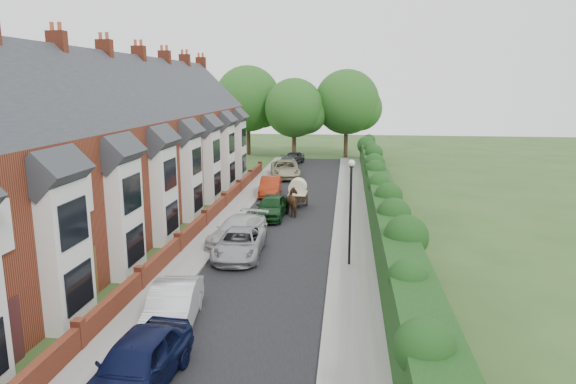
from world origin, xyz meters
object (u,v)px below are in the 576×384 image
object	(u,v)px
horse_cart	(298,191)
car_black	(293,158)
car_white	(238,231)
car_silver_b	(240,243)
car_navy	(137,364)
car_grey	(287,165)
car_green	(272,207)
car_red	(270,186)
car_silver_a	(173,306)
car_beige	(285,169)
lamppost	(351,199)
horse	(294,202)

from	to	relation	value
horse_cart	car_black	bearing A→B (deg)	97.01
car_white	horse_cart	world-z (taller)	horse_cart
car_silver_b	horse_cart	distance (m)	11.05
car_navy	car_black	bearing A→B (deg)	94.34
car_grey	car_green	bearing A→B (deg)	-87.33
car_silver_b	car_black	size ratio (longest dim) A/B	1.22
car_white	car_red	size ratio (longest dim) A/B	1.13
car_green	car_red	xyz separation A→B (m)	(-1.12, 6.86, -0.03)
car_navy	car_black	world-z (taller)	car_navy
car_silver_a	car_beige	xyz separation A→B (m)	(0.37, 30.33, 0.05)
car_silver_b	car_grey	bearing A→B (deg)	89.43
car_white	car_green	size ratio (longest dim) A/B	1.11
lamppost	car_silver_a	bearing A→B (deg)	-132.27
car_navy	car_white	distance (m)	13.86
lamppost	car_green	xyz separation A→B (m)	(-5.00, 8.60, -2.54)
car_red	car_black	distance (m)	16.15
car_black	horse	xyz separation A→B (m)	(2.44, -22.13, 0.19)
car_silver_a	horse	world-z (taller)	horse
car_green	car_black	bearing A→B (deg)	94.87
car_silver_a	car_red	bearing A→B (deg)	82.18
car_silver_b	horse_cart	bearing A→B (deg)	78.04
car_navy	car_black	xyz separation A→B (m)	(-0.08, 42.47, -0.11)
car_silver_b	car_green	distance (m)	7.77
car_silver_a	car_red	xyz separation A→B (m)	(0.18, 22.40, -0.02)
car_silver_b	car_red	distance (m)	14.63
horse	horse_cart	world-z (taller)	horse_cart
car_green	car_grey	size ratio (longest dim) A/B	0.94
lamppost	car_black	world-z (taller)	lamppost
car_black	horse_cart	size ratio (longest dim) A/B	1.41
car_silver_b	horse_cart	size ratio (longest dim) A/B	1.72
car_white	car_green	distance (m)	5.70
car_silver_a	car_green	xyz separation A→B (m)	(1.30, 15.53, 0.01)
car_red	car_silver_b	bearing A→B (deg)	-91.17
car_green	car_black	distance (m)	23.03
car_beige	car_black	xyz separation A→B (m)	(-0.12, 8.21, -0.10)
car_beige	car_black	size ratio (longest dim) A/B	1.40
car_silver_b	car_beige	bearing A→B (deg)	88.99
lamppost	car_white	xyz separation A→B (m)	(-6.06, 3.00, -2.58)
car_silver_a	horse_cart	xyz separation A→B (m)	(2.69, 18.65, 0.44)
car_green	car_grey	world-z (taller)	car_green
car_beige	horse_cart	xyz separation A→B (m)	(2.32, -11.68, 0.39)
car_green	horse_cart	world-z (taller)	horse_cart
car_white	horse_cart	bearing A→B (deg)	87.78
car_white	car_red	xyz separation A→B (m)	(-0.06, 12.46, 0.01)
car_white	horse_cart	distance (m)	9.07
car_red	car_white	bearing A→B (deg)	-93.34
car_beige	car_green	bearing A→B (deg)	-95.78
horse_cart	car_silver_a	bearing A→B (deg)	-98.21
car_silver_b	car_green	world-z (taller)	car_green
lamppost	car_green	size ratio (longest dim) A/B	1.16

